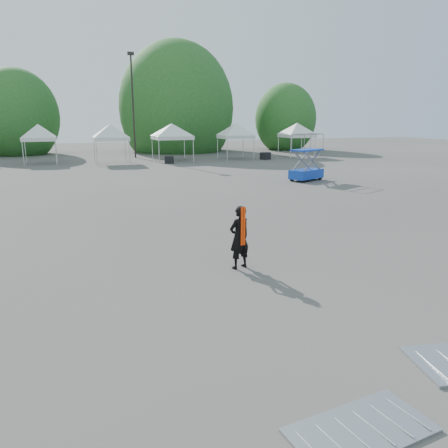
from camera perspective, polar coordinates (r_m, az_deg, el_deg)
name	(u,v)px	position (r m, az deg, el deg)	size (l,w,h in m)	color
ground	(201,255)	(12.77, -3.00, -4.07)	(120.00, 120.00, 0.00)	#474442
light_pole_east	(133,99)	(44.14, -11.83, 15.63)	(0.60, 0.25, 9.80)	black
tree_mid_w	(16,117)	(51.83, -25.50, 12.55)	(4.16, 4.16, 6.33)	#382314
tree_mid_e	(177,108)	(52.16, -6.20, 14.77)	(5.12, 5.12, 7.79)	#382314
tree_far_e	(285,119)	(54.91, 8.02, 13.40)	(3.84, 3.84, 5.84)	#382314
tent_d	(38,127)	(40.68, -23.13, 11.54)	(3.84, 3.84, 3.88)	silver
tent_e	(110,127)	(39.04, -14.65, 12.14)	(4.05, 4.05, 3.88)	silver
tent_f	(172,127)	(40.45, -6.84, 12.52)	(4.65, 4.65, 3.88)	silver
tent_g	(236,126)	(41.93, 1.53, 12.66)	(4.04, 4.04, 3.88)	silver
tent_h	(297,126)	(44.70, 9.53, 12.55)	(4.05, 4.05, 3.88)	silver
man	(239,237)	(11.44, 2.02, -1.75)	(0.71, 0.57, 1.69)	black
scissor_lift	(307,157)	(28.04, 10.78, 8.56)	(2.50, 1.93, 2.89)	#0D1DB0
barrier_left	(361,430)	(6.41, 17.45, -24.26)	(1.98, 1.15, 0.06)	#A4A6AC
crate_mid	(169,160)	(38.25, -7.18, 8.31)	(0.78, 0.61, 0.61)	black
crate_east	(265,156)	(41.70, 5.43, 8.84)	(0.86, 0.67, 0.67)	black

